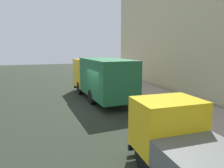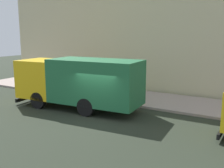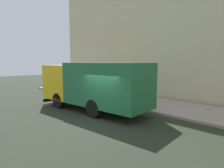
# 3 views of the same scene
# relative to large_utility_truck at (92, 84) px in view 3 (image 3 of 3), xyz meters

# --- Properties ---
(ground) EXTENTS (80.00, 80.00, 0.00)m
(ground) POSITION_rel_large_utility_truck_xyz_m (-0.92, -2.12, -1.79)
(ground) COLOR #272E22
(sidewalk) EXTENTS (4.36, 30.00, 0.15)m
(sidewalk) POSITION_rel_large_utility_truck_xyz_m (4.26, -2.12, -1.71)
(sidewalk) COLOR #A7958B
(sidewalk) RESTS_ON ground
(building_facade) EXTENTS (0.50, 30.00, 12.99)m
(building_facade) POSITION_rel_large_utility_truck_xyz_m (6.94, -2.12, 4.71)
(building_facade) COLOR beige
(building_facade) RESTS_ON ground
(large_utility_truck) EXTENTS (3.11, 8.42, 3.17)m
(large_utility_truck) POSITION_rel_large_utility_truck_xyz_m (0.00, 0.00, 0.00)
(large_utility_truck) COLOR yellow
(large_utility_truck) RESTS_ON ground
(pedestrian_walking) EXTENTS (0.38, 0.38, 1.76)m
(pedestrian_walking) POSITION_rel_large_utility_truck_xyz_m (5.15, 3.46, -0.71)
(pedestrian_walking) COLOR black
(pedestrian_walking) RESTS_ON sidewalk
(traffic_cone_orange) EXTENTS (0.50, 0.50, 0.72)m
(traffic_cone_orange) POSITION_rel_large_utility_truck_xyz_m (2.50, 2.65, -1.28)
(traffic_cone_orange) COLOR orange
(traffic_cone_orange) RESTS_ON sidewalk
(street_sign_post) EXTENTS (0.44, 0.08, 2.42)m
(street_sign_post) POSITION_rel_large_utility_truck_xyz_m (2.37, -0.97, -0.20)
(street_sign_post) COLOR #4C5156
(street_sign_post) RESTS_ON sidewalk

